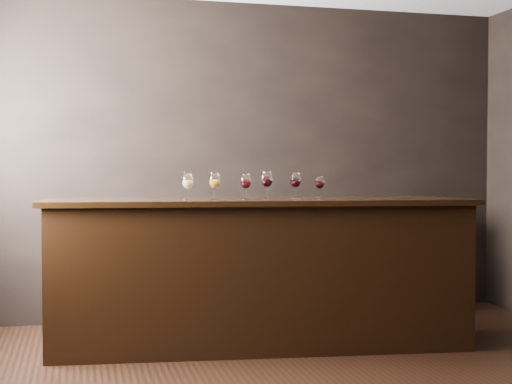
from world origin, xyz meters
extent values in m
cube|color=black|center=(0.00, 2.25, 1.40)|extent=(5.00, 0.02, 2.80)
cube|color=black|center=(-0.10, 1.08, 0.53)|extent=(3.09, 1.02, 1.06)
cube|color=black|center=(-0.10, 1.08, 1.08)|extent=(3.20, 1.11, 0.04)
cube|color=black|center=(0.10, 2.03, 0.51)|extent=(2.84, 0.40, 1.02)
cylinder|color=white|center=(-0.64, 1.09, 1.10)|extent=(0.07, 0.07, 0.00)
cylinder|color=white|center=(-0.64, 1.09, 1.14)|extent=(0.01, 0.01, 0.07)
ellipsoid|color=white|center=(-0.64, 1.09, 1.23)|extent=(0.08, 0.08, 0.11)
cylinder|color=white|center=(-0.64, 1.09, 1.29)|extent=(0.06, 0.06, 0.01)
ellipsoid|color=#D9DF76|center=(-0.64, 1.09, 1.22)|extent=(0.06, 0.06, 0.05)
cylinder|color=white|center=(-0.44, 1.09, 1.10)|extent=(0.07, 0.07, 0.00)
cylinder|color=white|center=(-0.44, 1.09, 1.14)|extent=(0.01, 0.01, 0.07)
ellipsoid|color=white|center=(-0.44, 1.09, 1.24)|extent=(0.08, 0.08, 0.12)
cylinder|color=white|center=(-0.44, 1.09, 1.29)|extent=(0.06, 0.06, 0.01)
ellipsoid|color=gold|center=(-0.44, 1.09, 1.22)|extent=(0.07, 0.07, 0.05)
cylinder|color=white|center=(-0.22, 1.05, 1.10)|extent=(0.07, 0.07, 0.00)
cylinder|color=white|center=(-0.22, 1.05, 1.14)|extent=(0.01, 0.01, 0.07)
ellipsoid|color=white|center=(-0.22, 1.05, 1.23)|extent=(0.08, 0.08, 0.11)
cylinder|color=white|center=(-0.22, 1.05, 1.28)|extent=(0.06, 0.06, 0.01)
ellipsoid|color=black|center=(-0.22, 1.05, 1.21)|extent=(0.06, 0.06, 0.05)
cylinder|color=white|center=(-0.05, 1.10, 1.10)|extent=(0.07, 0.07, 0.00)
cylinder|color=white|center=(-0.05, 1.10, 1.14)|extent=(0.01, 0.01, 0.08)
ellipsoid|color=white|center=(-0.05, 1.10, 1.25)|extent=(0.09, 0.09, 0.12)
cylinder|color=white|center=(-0.05, 1.10, 1.30)|extent=(0.07, 0.07, 0.01)
ellipsoid|color=black|center=(-0.05, 1.10, 1.23)|extent=(0.07, 0.07, 0.06)
cylinder|color=white|center=(0.17, 1.09, 1.10)|extent=(0.07, 0.07, 0.00)
cylinder|color=white|center=(0.17, 1.09, 1.14)|extent=(0.01, 0.01, 0.07)
ellipsoid|color=white|center=(0.17, 1.09, 1.24)|extent=(0.08, 0.08, 0.12)
cylinder|color=white|center=(0.17, 1.09, 1.29)|extent=(0.06, 0.06, 0.01)
ellipsoid|color=black|center=(0.17, 1.09, 1.22)|extent=(0.07, 0.07, 0.05)
cylinder|color=white|center=(0.36, 1.10, 1.10)|extent=(0.06, 0.06, 0.00)
cylinder|color=white|center=(0.36, 1.10, 1.14)|extent=(0.01, 0.01, 0.06)
ellipsoid|color=white|center=(0.36, 1.10, 1.22)|extent=(0.07, 0.07, 0.10)
cylinder|color=white|center=(0.36, 1.10, 1.27)|extent=(0.05, 0.05, 0.01)
ellipsoid|color=black|center=(0.36, 1.10, 1.20)|extent=(0.06, 0.06, 0.05)
camera|label=1|loc=(-1.41, -3.98, 1.33)|focal=50.00mm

